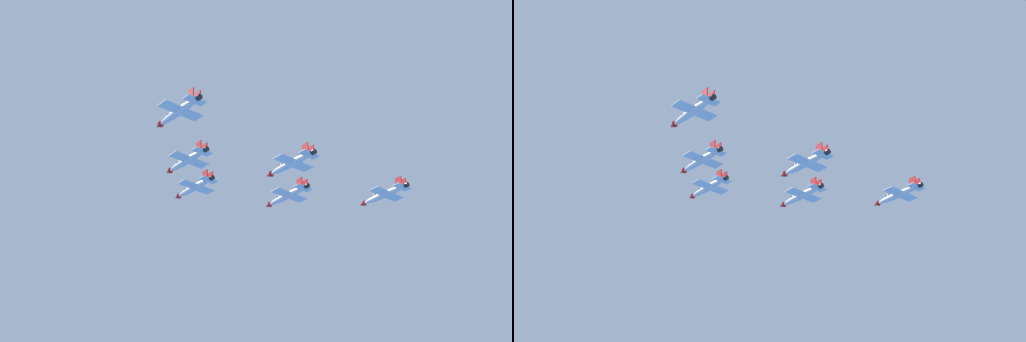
% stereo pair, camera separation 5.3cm
% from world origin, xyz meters
% --- Properties ---
extents(jet_lead, '(14.38, 8.84, 3.02)m').
position_xyz_m(jet_lead, '(-14.78, -23.70, 138.65)').
color(jet_lead, white).
extents(jet_left_wingman, '(14.09, 8.67, 2.96)m').
position_xyz_m(jet_left_wingman, '(-29.65, -8.21, 134.09)').
color(jet_left_wingman, white).
extents(jet_right_wingman, '(14.43, 8.91, 3.03)m').
position_xyz_m(jet_right_wingman, '(-32.46, -35.89, 134.87)').
color(jet_right_wingman, white).
extents(jet_left_outer, '(14.03, 8.68, 2.95)m').
position_xyz_m(jet_left_outer, '(-44.53, 7.29, 132.64)').
color(jet_left_outer, white).
extents(jet_right_outer, '(14.14, 8.68, 2.97)m').
position_xyz_m(jet_right_outer, '(-50.15, -48.08, 133.44)').
color(jet_right_outer, white).
extents(jet_slot_rear, '(14.32, 8.80, 3.01)m').
position_xyz_m(jet_slot_rear, '(-47.34, -20.39, 131.53)').
color(jet_slot_rear, white).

